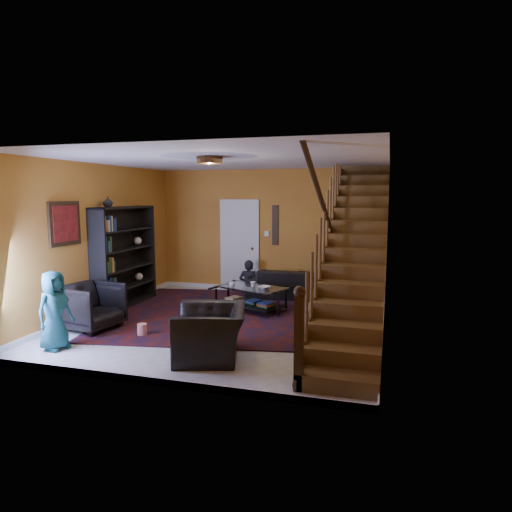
{
  "coord_description": "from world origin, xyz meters",
  "views": [
    {
      "loc": [
        2.63,
        -7.3,
        2.21
      ],
      "look_at": [
        0.38,
        0.4,
        1.15
      ],
      "focal_mm": 32.0,
      "sensor_mm": 36.0,
      "label": 1
    }
  ],
  "objects_px": {
    "bookshelf": "(125,259)",
    "coffee_table": "(252,297)",
    "armchair_right": "(210,333)",
    "sofa": "(298,284)",
    "armchair_left": "(91,307)"
  },
  "relations": [
    {
      "from": "bookshelf",
      "to": "coffee_table",
      "type": "distance_m",
      "value": 2.66
    },
    {
      "from": "armchair_left",
      "to": "armchair_right",
      "type": "distance_m",
      "value": 2.48
    },
    {
      "from": "bookshelf",
      "to": "armchair_left",
      "type": "relative_size",
      "value": 2.34
    },
    {
      "from": "armchair_left",
      "to": "coffee_table",
      "type": "distance_m",
      "value": 2.91
    },
    {
      "from": "armchair_right",
      "to": "coffee_table",
      "type": "height_order",
      "value": "armchair_right"
    },
    {
      "from": "bookshelf",
      "to": "armchair_right",
      "type": "xyz_separation_m",
      "value": [
        2.74,
        -2.28,
        -0.62
      ]
    },
    {
      "from": "sofa",
      "to": "coffee_table",
      "type": "bearing_deg",
      "value": 62.21
    },
    {
      "from": "armchair_right",
      "to": "coffee_table",
      "type": "xyz_separation_m",
      "value": [
        -0.19,
        2.58,
        -0.07
      ]
    },
    {
      "from": "bookshelf",
      "to": "sofa",
      "type": "bearing_deg",
      "value": 28.16
    },
    {
      "from": "sofa",
      "to": "armchair_left",
      "type": "bearing_deg",
      "value": 45.87
    },
    {
      "from": "bookshelf",
      "to": "sofa",
      "type": "relative_size",
      "value": 0.93
    },
    {
      "from": "sofa",
      "to": "armchair_left",
      "type": "distance_m",
      "value": 4.35
    },
    {
      "from": "sofa",
      "to": "armchair_left",
      "type": "relative_size",
      "value": 2.52
    },
    {
      "from": "sofa",
      "to": "armchair_left",
      "type": "height_order",
      "value": "armchair_left"
    },
    {
      "from": "bookshelf",
      "to": "armchair_left",
      "type": "height_order",
      "value": "bookshelf"
    }
  ]
}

